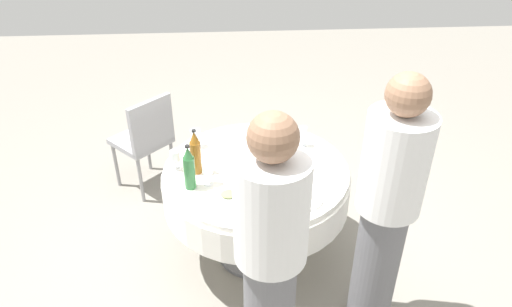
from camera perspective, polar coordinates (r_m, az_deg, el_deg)
ground_plane at (r=3.57m, az=0.00°, el=-11.60°), size 10.00×10.00×0.00m
dining_table at (r=3.19m, az=0.00°, el=-4.02°), size 1.24×1.24×0.74m
bottle_brown_north at (r=2.98m, az=2.46°, el=-0.30°), size 0.07×0.07×0.28m
bottle_brown_inner at (r=3.01m, az=-0.04°, el=-0.34°), size 0.07×0.07×0.24m
bottle_green_east at (r=2.88m, az=-8.00°, el=-1.77°), size 0.07×0.07×0.30m
bottle_dark_green_outer at (r=3.18m, az=0.66°, el=1.61°), size 0.06×0.06×0.25m
bottle_amber_far at (r=3.01m, az=-7.25°, el=0.07°), size 0.07×0.07×0.31m
bottle_amber_left at (r=2.92m, az=-0.29°, el=-1.10°), size 0.07×0.07×0.28m
bottle_amber_near at (r=3.09m, az=-0.05°, el=1.12°), size 0.06×0.06×0.30m
wine_glass_outer at (r=3.08m, az=-9.65°, el=-0.40°), size 0.06×0.06×0.14m
wine_glass_far at (r=2.80m, az=0.68°, el=-3.48°), size 0.06×0.06×0.14m
wine_glass_left at (r=3.30m, az=5.61°, el=2.45°), size 0.06×0.06×0.15m
wine_glass_near at (r=3.31m, az=-7.24°, el=2.19°), size 0.07×0.07×0.13m
wine_glass_west at (r=2.91m, az=-5.83°, el=-1.85°), size 0.06×0.06×0.16m
plate_west at (r=3.45m, az=1.59°, el=2.32°), size 0.22×0.22×0.04m
plate_right at (r=3.26m, az=-3.27°, el=0.29°), size 0.23×0.23×0.02m
plate_rear at (r=2.85m, az=-3.30°, el=-5.10°), size 0.21×0.21×0.04m
plate_front at (r=2.84m, az=5.60°, el=-5.31°), size 0.24×0.24×0.04m
knife_inner at (r=3.09m, az=6.53°, el=-2.01°), size 0.13×0.15×0.00m
fork_east at (r=3.23m, az=3.66°, el=-0.17°), size 0.10×0.16×0.00m
person_north at (r=2.29m, az=1.73°, el=-12.64°), size 0.34×0.34×1.64m
person_inner at (r=2.66m, az=15.34°, el=-6.43°), size 0.34×0.34×1.65m
chair_left at (r=3.98m, az=-13.04°, el=2.02°), size 0.57×0.57×0.87m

